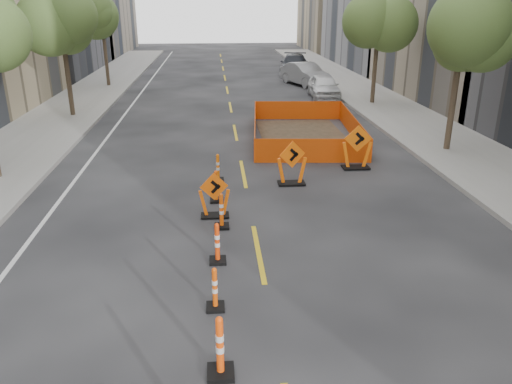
{
  "coord_description": "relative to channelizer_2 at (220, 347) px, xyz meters",
  "views": [
    {
      "loc": [
        -0.99,
        -6.81,
        5.73
      ],
      "look_at": [
        0.05,
        5.26,
        1.1
      ],
      "focal_mm": 35.0,
      "sensor_mm": 36.0,
      "label": 1
    }
  ],
  "objects": [
    {
      "name": "tree_l_d",
      "position": [
        -7.4,
        30.21,
        3.96
      ],
      "size": [
        2.8,
        2.8,
        5.95
      ],
      "color": "#382B1E",
      "rests_on": "ground"
    },
    {
      "name": "parked_car_near",
      "position": [
        7.02,
        24.74,
        0.16
      ],
      "size": [
        1.94,
        4.33,
        1.45
      ],
      "primitive_type": "imported",
      "rotation": [
        0.0,
        0.0,
        -0.06
      ],
      "color": "silver",
      "rests_on": "ground"
    },
    {
      "name": "ground_plane",
      "position": [
        1.0,
        0.21,
        -0.56
      ],
      "size": [
        140.0,
        140.0,
        0.0
      ],
      "primitive_type": "plane",
      "color": "black"
    },
    {
      "name": "sidewalk_left",
      "position": [
        -8.0,
        12.21,
        -0.49
      ],
      "size": [
        4.0,
        90.0,
        0.15
      ],
      "primitive_type": "cube",
      "color": "gray",
      "rests_on": "ground"
    },
    {
      "name": "channelizer_2",
      "position": [
        0.0,
        0.0,
        0.0
      ],
      "size": [
        0.44,
        0.44,
        1.13
      ],
      "primitive_type": null,
      "color": "#FF4B0A",
      "rests_on": "ground"
    },
    {
      "name": "tree_r_b",
      "position": [
        9.4,
        12.21,
        3.96
      ],
      "size": [
        2.8,
        2.8,
        5.95
      ],
      "color": "#382B1E",
      "rests_on": "ground"
    },
    {
      "name": "chevron_sign_right",
      "position": [
        5.15,
        10.43,
        0.25
      ],
      "size": [
        1.15,
        0.76,
        1.63
      ],
      "primitive_type": null,
      "rotation": [
        0.0,
        0.0,
        -0.1
      ],
      "color": "#E85F09",
      "rests_on": "ground"
    },
    {
      "name": "safety_fence",
      "position": [
        4.04,
        15.0,
        -0.09
      ],
      "size": [
        5.05,
        7.86,
        0.94
      ],
      "primitive_type": null,
      "rotation": [
        0.0,
        0.0,
        -0.09
      ],
      "color": "#FF5F0D",
      "rests_on": "ground"
    },
    {
      "name": "tree_l_c",
      "position": [
        -7.4,
        20.21,
        3.96
      ],
      "size": [
        2.8,
        2.8,
        5.95
      ],
      "color": "#382B1E",
      "rests_on": "ground"
    },
    {
      "name": "parked_car_far",
      "position": [
        6.87,
        35.69,
        0.25
      ],
      "size": [
        3.24,
        5.89,
        1.62
      ],
      "primitive_type": "imported",
      "rotation": [
        0.0,
        0.0,
        -0.18
      ],
      "color": "black",
      "rests_on": "ground"
    },
    {
      "name": "chevron_sign_left",
      "position": [
        -0.04,
        6.47,
        0.1
      ],
      "size": [
        0.95,
        0.64,
        1.33
      ],
      "primitive_type": null,
      "rotation": [
        0.0,
        0.0,
        0.14
      ],
      "color": "#E85809",
      "rests_on": "ground"
    },
    {
      "name": "channelizer_6",
      "position": [
        0.02,
        7.62,
        -0.06
      ],
      "size": [
        0.39,
        0.39,
        1.0
      ],
      "primitive_type": null,
      "color": "#E24D09",
      "rests_on": "ground"
    },
    {
      "name": "tree_r_c",
      "position": [
        9.4,
        22.21,
        3.96
      ],
      "size": [
        2.8,
        2.8,
        5.95
      ],
      "color": "#382B1E",
      "rests_on": "ground"
    },
    {
      "name": "channelizer_7",
      "position": [
        0.1,
        9.53,
        -0.09
      ],
      "size": [
        0.37,
        0.37,
        0.95
      ],
      "primitive_type": null,
      "color": "#D75A09",
      "rests_on": "ground"
    },
    {
      "name": "channelizer_3",
      "position": [
        -0.07,
        1.91,
        -0.1
      ],
      "size": [
        0.36,
        0.36,
        0.92
      ],
      "primitive_type": null,
      "color": "#DC4A09",
      "rests_on": "ground"
    },
    {
      "name": "channelizer_4",
      "position": [
        0.01,
        3.81,
        -0.06
      ],
      "size": [
        0.4,
        0.4,
        1.0
      ],
      "primitive_type": null,
      "color": "red",
      "rests_on": "ground"
    },
    {
      "name": "parked_car_mid",
      "position": [
        6.74,
        29.88,
        0.23
      ],
      "size": [
        3.24,
        5.12,
        1.59
      ],
      "primitive_type": "imported",
      "rotation": [
        0.0,
        0.0,
        0.35
      ],
      "color": "gray",
      "rests_on": "ground"
    },
    {
      "name": "sidewalk_right",
      "position": [
        10.0,
        12.21,
        -0.49
      ],
      "size": [
        4.0,
        90.0,
        0.15
      ],
      "primitive_type": "cube",
      "color": "gray",
      "rests_on": "ground"
    },
    {
      "name": "channelizer_5",
      "position": [
        0.14,
        5.72,
        -0.07
      ],
      "size": [
        0.39,
        0.39,
        0.99
      ],
      "primitive_type": null,
      "color": "#DD4A09",
      "rests_on": "ground"
    },
    {
      "name": "chevron_sign_center",
      "position": [
        2.54,
        8.95,
        0.19
      ],
      "size": [
        1.13,
        0.86,
        1.51
      ],
      "primitive_type": null,
      "rotation": [
        0.0,
        0.0,
        0.28
      ],
      "color": "#FF620A",
      "rests_on": "ground"
    }
  ]
}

